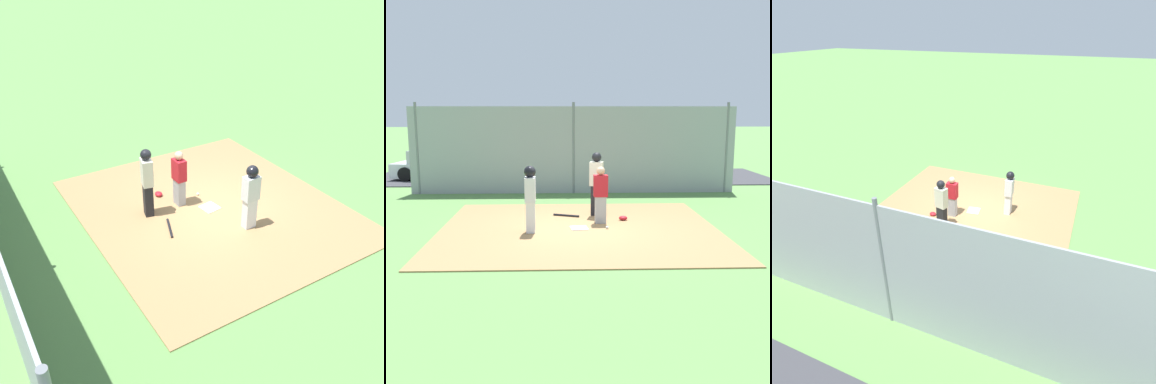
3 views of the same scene
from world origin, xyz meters
The scene contains 14 objects.
ground_plane centered at (0.00, 0.00, 0.00)m, with size 140.00×140.00×0.00m, color #5B8947.
dirt_infield centered at (0.00, 0.00, 0.01)m, with size 7.20×6.40×0.03m, color #9E774C.
home_plate centered at (0.00, 0.00, 0.04)m, with size 0.44×0.44×0.02m, color white.
catcher centered at (-0.61, -0.58, 0.83)m, with size 0.38×0.27×1.55m.
umpire centered at (-0.57, -1.53, 1.02)m, with size 0.43×0.34×1.85m.
runner centered at (1.24, 0.34, 1.00)m, with size 0.29×0.38×1.69m.
baseball_bat centered at (0.32, -1.40, 0.06)m, with size 0.06×0.06×0.79m, color black.
catcher_mask centered at (-1.27, -0.88, 0.09)m, with size 0.24×0.20×0.12m, color #B21923.
baseball centered at (-0.73, 0.08, 0.07)m, with size 0.07×0.07×0.07m, color white.
backstop_fence centered at (0.00, -5.42, 1.60)m, with size 12.00×0.10×3.35m.
parking_lot centered at (0.00, -9.54, 0.02)m, with size 18.00×5.20×0.04m, color #38383D.
parked_car_red centered at (-3.41, -10.14, 0.61)m, with size 4.32×2.14×1.28m.
parked_car_green centered at (3.39, -9.67, 0.61)m, with size 4.39×2.30×1.28m.
parked_car_white centered at (5.74, -8.99, 0.61)m, with size 4.40×2.33×1.28m.
Camera 2 is at (0.45, 12.02, 3.13)m, focal length 44.29 mm.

